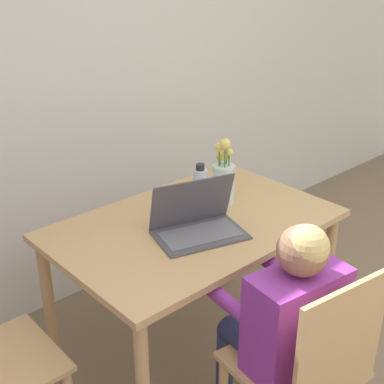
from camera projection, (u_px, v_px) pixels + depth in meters
wall_back at (90, 65)px, 2.67m from camera, size 6.40×0.05×2.50m
dining_table at (194, 239)px, 2.31m from camera, size 1.19×0.77×0.72m
chair_occupied at (306, 372)px, 1.84m from camera, size 0.45×0.45×0.87m
person_seated at (285, 314)px, 1.86m from camera, size 0.40×0.46×1.00m
laptop at (197, 221)px, 2.17m from camera, size 0.41×0.32×0.23m
flower_vase at (223, 178)px, 2.41m from camera, size 0.10×0.10×0.31m
water_bottle at (200, 194)px, 2.26m from camera, size 0.06×0.06×0.25m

